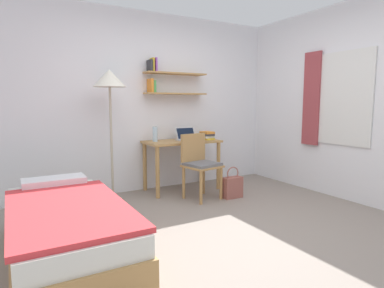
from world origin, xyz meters
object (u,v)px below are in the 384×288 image
(desk, at_px, (182,150))
(desk_chair, at_px, (200,162))
(water_bottle, at_px, (155,134))
(handbag, at_px, (233,187))
(book_stack, at_px, (207,135))
(standing_lamp, at_px, (110,85))
(laptop, at_px, (187,137))
(bed, at_px, (67,230))

(desk, relative_size, desk_chair, 1.25)
(water_bottle, relative_size, handbag, 0.50)
(book_stack, bearing_deg, desk, 172.90)
(standing_lamp, distance_m, water_bottle, 0.96)
(desk, height_order, water_bottle, water_bottle)
(desk, distance_m, book_stack, 0.45)
(standing_lamp, bearing_deg, desk, 2.76)
(standing_lamp, height_order, water_bottle, standing_lamp)
(book_stack, xyz_separation_m, handbag, (-0.00, -0.67, -0.65))
(standing_lamp, height_order, handbag, standing_lamp)
(desk, bearing_deg, laptop, 17.68)
(desk_chair, xyz_separation_m, standing_lamp, (-1.07, 0.45, 1.02))
(standing_lamp, xyz_separation_m, book_stack, (1.47, 0.00, -0.72))
(water_bottle, relative_size, book_stack, 0.92)
(desk, relative_size, water_bottle, 5.03)
(bed, xyz_separation_m, book_stack, (2.25, 1.39, 0.56))
(desk_chair, height_order, handbag, desk_chair)
(desk, bearing_deg, handbag, -61.08)
(desk_chair, bearing_deg, bed, -153.12)
(desk_chair, xyz_separation_m, water_bottle, (-0.40, 0.58, 0.35))
(standing_lamp, xyz_separation_m, handbag, (1.46, -0.67, -1.36))
(water_bottle, bearing_deg, book_stack, -9.18)
(laptop, bearing_deg, standing_lamp, -175.94)
(book_stack, bearing_deg, water_bottle, 170.82)
(laptop, bearing_deg, water_bottle, 174.52)
(bed, distance_m, water_bottle, 2.19)
(bed, height_order, desk, desk)
(laptop, distance_m, handbag, 1.03)
(water_bottle, xyz_separation_m, book_stack, (0.80, -0.13, -0.05))
(standing_lamp, relative_size, book_stack, 7.24)
(standing_lamp, bearing_deg, water_bottle, 10.93)
(desk_chair, bearing_deg, book_stack, 48.72)
(bed, xyz_separation_m, desk_chair, (1.85, 0.94, 0.25))
(desk, xyz_separation_m, desk_chair, (0.00, -0.51, -0.11))
(handbag, bearing_deg, desk, 118.92)
(bed, distance_m, desk, 2.38)
(bed, xyz_separation_m, handbag, (2.25, 0.72, -0.09))
(bed, bearing_deg, desk, 37.98)
(laptop, bearing_deg, handbag, -68.20)
(handbag, bearing_deg, book_stack, 89.79)
(handbag, bearing_deg, laptop, 111.80)
(water_bottle, distance_m, book_stack, 0.81)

